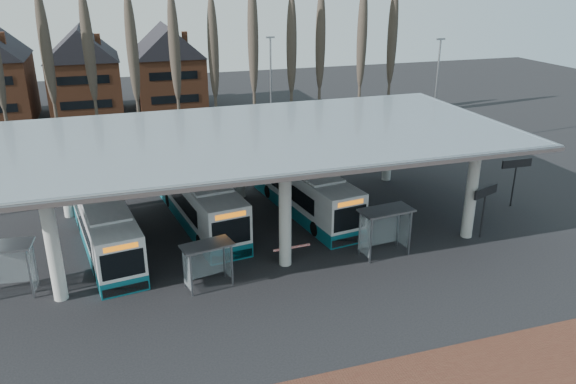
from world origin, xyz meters
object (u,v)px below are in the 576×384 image
object	(u,v)px
bus_0	(105,226)
shelter_0	(3,258)
shelter_2	(384,221)
shelter_1	(207,255)
bus_1	(199,200)
bus_2	(304,190)

from	to	relation	value
bus_0	shelter_0	world-z (taller)	bus_0
shelter_2	bus_0	bearing A→B (deg)	154.24
shelter_0	shelter_1	xyz separation A→B (m)	(9.97, -2.30, -0.29)
bus_1	shelter_0	size ratio (longest dim) A/B	3.89
bus_1	bus_2	bearing A→B (deg)	-10.97
shelter_1	bus_2	bearing A→B (deg)	31.95
bus_0	bus_1	size ratio (longest dim) A/B	0.95
bus_1	bus_2	world-z (taller)	bus_1
shelter_0	bus_2	bearing A→B (deg)	22.71
bus_1	shelter_0	world-z (taller)	bus_1
bus_1	shelter_2	size ratio (longest dim) A/B	3.85
shelter_0	shelter_2	bearing A→B (deg)	0.40
shelter_1	bus_0	bearing A→B (deg)	117.64
shelter_1	bus_1	bearing A→B (deg)	71.37
shelter_2	bus_1	bearing A→B (deg)	134.76
bus_0	shelter_1	bearing A→B (deg)	-58.26
shelter_1	shelter_2	world-z (taller)	shelter_2
bus_0	shelter_2	world-z (taller)	bus_0
bus_1	shelter_0	distance (m)	12.44
bus_0	shelter_1	world-z (taller)	bus_0
shelter_0	shelter_1	bearing A→B (deg)	-7.43
bus_0	shelter_0	size ratio (longest dim) A/B	3.68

